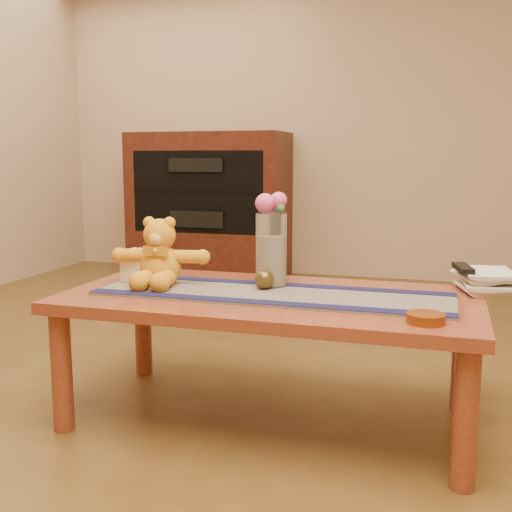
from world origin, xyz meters
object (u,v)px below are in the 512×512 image
(glass_vase, at_px, (271,250))
(book_bottom, at_px, (461,289))
(teddy_bear, at_px, (160,252))
(bronze_ball, at_px, (264,279))
(tv_remote, at_px, (463,268))
(amber_dish, at_px, (426,318))
(pillar_candle, at_px, (138,265))

(glass_vase, relative_size, book_bottom, 1.17)
(teddy_bear, relative_size, book_bottom, 1.52)
(bronze_ball, height_order, book_bottom, bronze_ball)
(tv_remote, height_order, amber_dish, tv_remote)
(tv_remote, bearing_deg, book_bottom, 90.00)
(glass_vase, xyz_separation_m, amber_dish, (0.55, -0.33, -0.12))
(glass_vase, distance_m, tv_remote, 0.67)
(teddy_bear, relative_size, pillar_candle, 2.97)
(pillar_candle, distance_m, amber_dish, 1.09)
(book_bottom, height_order, amber_dish, amber_dish)
(pillar_candle, height_order, tv_remote, pillar_candle)
(bronze_ball, distance_m, amber_dish, 0.62)
(glass_vase, relative_size, amber_dish, 2.35)
(bronze_ball, xyz_separation_m, tv_remote, (0.66, 0.19, 0.04))
(book_bottom, bearing_deg, teddy_bear, 177.21)
(book_bottom, bearing_deg, bronze_ball, -177.67)
(tv_remote, xyz_separation_m, amber_dish, (-0.11, -0.46, -0.07))
(bronze_ball, bearing_deg, book_bottom, 16.85)
(teddy_bear, distance_m, bronze_ball, 0.40)
(tv_remote, bearing_deg, teddy_bear, 179.67)
(bronze_ball, bearing_deg, glass_vase, 85.01)
(glass_vase, distance_m, amber_dish, 0.65)
(glass_vase, bearing_deg, tv_remote, 10.81)
(glass_vase, relative_size, bronze_ball, 3.84)
(pillar_candle, relative_size, book_bottom, 0.51)
(tv_remote, bearing_deg, amber_dish, -114.39)
(pillar_candle, bearing_deg, teddy_bear, -16.53)
(teddy_bear, distance_m, book_bottom, 1.07)
(glass_vase, xyz_separation_m, bronze_ball, (-0.01, -0.06, -0.10))
(pillar_candle, xyz_separation_m, amber_dish, (1.05, -0.28, -0.05))
(glass_vase, height_order, tv_remote, glass_vase)
(glass_vase, bearing_deg, pillar_candle, -174.34)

